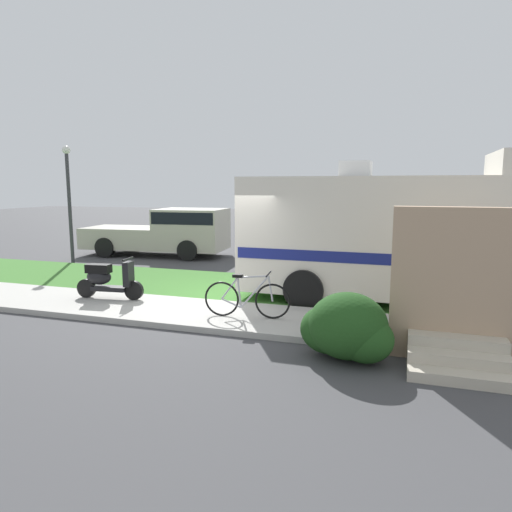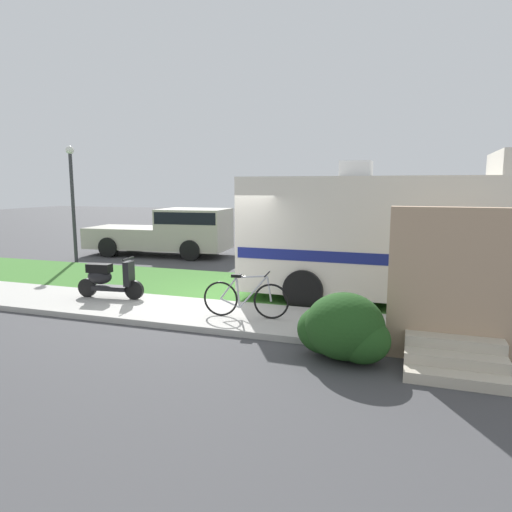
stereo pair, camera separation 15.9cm
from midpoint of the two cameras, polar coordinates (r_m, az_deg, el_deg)
The scene contains 11 objects.
ground_plane at distance 10.87m, azimuth -4.61°, elevation -5.79°, with size 80.00×80.00×0.00m, color #424244.
sidewalk at distance 9.79m, azimuth -7.31°, elevation -7.11°, with size 24.00×2.00×0.12m.
grass_strip at distance 12.22m, azimuth -1.92°, elevation -3.94°, with size 24.00×3.40×0.08m.
motorhome_rv at distance 11.01m, azimuth 17.70°, elevation 2.60°, with size 7.20×2.83×3.41m.
scooter at distance 11.22m, azimuth -18.32°, elevation -2.73°, with size 1.63×0.52×0.97m.
bicycle at distance 9.16m, azimuth -1.63°, elevation -5.23°, with size 1.73×0.52×0.91m.
pickup_truck_near at distance 18.14m, azimuth -10.95°, elevation 3.07°, with size 5.70×2.44×1.83m.
porch_steps at distance 7.67m, azimuth 23.14°, elevation -5.21°, with size 2.00×1.26×2.40m.
bush_by_porch at distance 7.42m, azimuth 10.50°, elevation -8.87°, with size 1.48×1.11×1.05m.
bottle_green at distance 8.96m, azimuth 24.71°, elevation -8.25°, with size 0.06×0.06×0.25m.
street_lamp_post at distance 17.38m, azimuth -22.37°, elevation 7.28°, with size 0.28×0.28×4.05m.
Camera 1 is at (3.96, -9.74, 2.72)m, focal length 32.39 mm.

